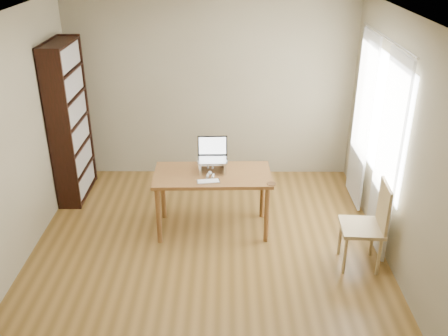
% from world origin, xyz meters
% --- Properties ---
extents(room, '(4.04, 4.54, 2.64)m').
position_xyz_m(room, '(0.03, 0.01, 1.30)').
color(room, brown).
rests_on(room, ground).
extents(bookshelf, '(0.30, 0.90, 2.10)m').
position_xyz_m(bookshelf, '(-1.83, 1.55, 1.05)').
color(bookshelf, black).
rests_on(bookshelf, ground).
extents(curtains, '(0.03, 1.90, 2.25)m').
position_xyz_m(curtains, '(1.92, 0.80, 1.17)').
color(curtains, white).
rests_on(curtains, ground).
extents(desk, '(1.38, 0.71, 0.75)m').
position_xyz_m(desk, '(0.05, 0.64, 0.65)').
color(desk, brown).
rests_on(desk, ground).
extents(laptop_stand, '(0.32, 0.25, 0.13)m').
position_xyz_m(laptop_stand, '(0.05, 0.72, 0.83)').
color(laptop_stand, silver).
rests_on(laptop_stand, desk).
extents(laptop, '(0.35, 0.30, 0.25)m').
position_xyz_m(laptop, '(0.05, 0.79, 0.94)').
color(laptop, silver).
rests_on(laptop, laptop_stand).
extents(keyboard, '(0.27, 0.15, 0.02)m').
position_xyz_m(keyboard, '(0.01, 0.42, 0.76)').
color(keyboard, silver).
rests_on(keyboard, desk).
extents(coaster, '(0.10, 0.10, 0.01)m').
position_xyz_m(coaster, '(0.72, 0.39, 0.75)').
color(coaster, '#513C1B').
rests_on(coaster, desk).
extents(cat, '(0.24, 0.47, 0.14)m').
position_xyz_m(cat, '(0.05, 0.76, 0.81)').
color(cat, '#4E463D').
rests_on(cat, desk).
extents(chair, '(0.46, 0.46, 0.98)m').
position_xyz_m(chair, '(1.73, -0.07, 0.53)').
color(chair, '#9F8A56').
rests_on(chair, ground).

